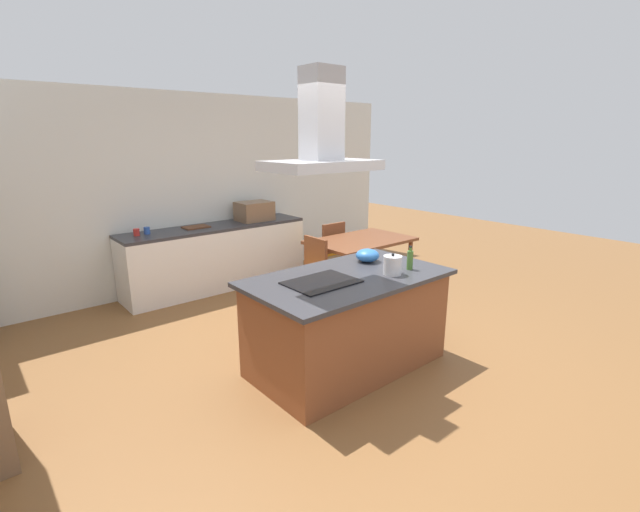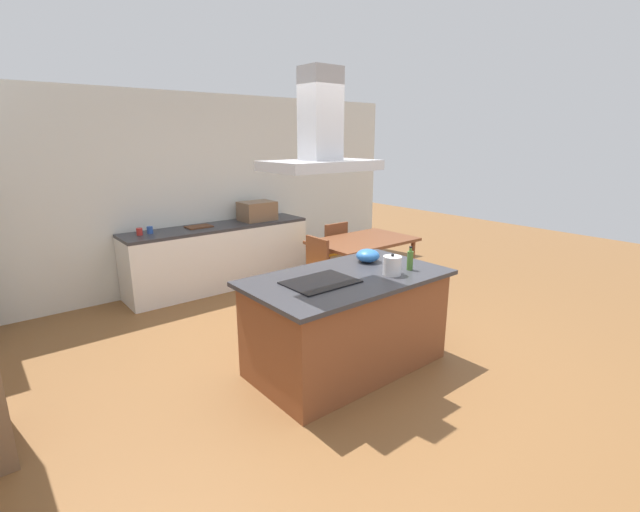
{
  "view_description": "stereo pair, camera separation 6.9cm",
  "coord_description": "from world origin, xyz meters",
  "px_view_note": "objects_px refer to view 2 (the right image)",
  "views": [
    {
      "loc": [
        -2.65,
        -2.76,
        2.11
      ],
      "look_at": [
        0.01,
        0.4,
        1.0
      ],
      "focal_mm": 24.9,
      "sensor_mm": 36.0,
      "label": 1
    },
    {
      "loc": [
        -2.6,
        -2.8,
        2.11
      ],
      "look_at": [
        0.01,
        0.4,
        1.0
      ],
      "focal_mm": 24.9,
      "sensor_mm": 36.0,
      "label": 2
    }
  ],
  "objects_px": {
    "coffee_mug_blue": "(150,230)",
    "range_hood": "(320,138)",
    "coffee_mug_red": "(139,232)",
    "chair_facing_back_wall": "(332,247)",
    "tea_kettle": "(392,265)",
    "mixing_bowl": "(368,256)",
    "olive_oil_bottle": "(410,260)",
    "countertop_microwave": "(257,211)",
    "cutting_board": "(199,227)",
    "dining_table": "(363,245)",
    "cooktop": "(320,282)",
    "chair_at_left_end": "(311,268)"
  },
  "relations": [
    {
      "from": "olive_oil_bottle",
      "to": "mixing_bowl",
      "type": "height_order",
      "value": "olive_oil_bottle"
    },
    {
      "from": "countertop_microwave",
      "to": "coffee_mug_blue",
      "type": "bearing_deg",
      "value": 177.35
    },
    {
      "from": "coffee_mug_blue",
      "to": "cutting_board",
      "type": "bearing_deg",
      "value": -1.97
    },
    {
      "from": "dining_table",
      "to": "cooktop",
      "type": "bearing_deg",
      "value": -143.41
    },
    {
      "from": "coffee_mug_blue",
      "to": "range_hood",
      "type": "bearing_deg",
      "value": -81.47
    },
    {
      "from": "cutting_board",
      "to": "range_hood",
      "type": "xyz_separation_m",
      "value": [
        -0.22,
        -2.93,
        1.19
      ]
    },
    {
      "from": "dining_table",
      "to": "tea_kettle",
      "type": "bearing_deg",
      "value": -127.44
    },
    {
      "from": "olive_oil_bottle",
      "to": "chair_at_left_end",
      "type": "relative_size",
      "value": 0.26
    },
    {
      "from": "coffee_mug_blue",
      "to": "cutting_board",
      "type": "height_order",
      "value": "coffee_mug_blue"
    },
    {
      "from": "coffee_mug_red",
      "to": "tea_kettle",
      "type": "bearing_deg",
      "value": -68.66
    },
    {
      "from": "coffee_mug_red",
      "to": "range_hood",
      "type": "xyz_separation_m",
      "value": [
        0.58,
        -2.93,
        1.16
      ]
    },
    {
      "from": "cooktop",
      "to": "coffee_mug_blue",
      "type": "relative_size",
      "value": 6.67
    },
    {
      "from": "mixing_bowl",
      "to": "tea_kettle",
      "type": "bearing_deg",
      "value": -106.7
    },
    {
      "from": "coffee_mug_red",
      "to": "coffee_mug_blue",
      "type": "height_order",
      "value": "same"
    },
    {
      "from": "dining_table",
      "to": "range_hood",
      "type": "relative_size",
      "value": 1.56
    },
    {
      "from": "tea_kettle",
      "to": "chair_at_left_end",
      "type": "height_order",
      "value": "tea_kettle"
    },
    {
      "from": "cooktop",
      "to": "coffee_mug_red",
      "type": "relative_size",
      "value": 6.67
    },
    {
      "from": "tea_kettle",
      "to": "cutting_board",
      "type": "xyz_separation_m",
      "value": [
        -0.44,
        3.16,
        -0.08
      ]
    },
    {
      "from": "cooktop",
      "to": "coffee_mug_blue",
      "type": "xyz_separation_m",
      "value": [
        -0.44,
        2.95,
        0.04
      ]
    },
    {
      "from": "cutting_board",
      "to": "dining_table",
      "type": "bearing_deg",
      "value": -41.52
    },
    {
      "from": "coffee_mug_red",
      "to": "chair_at_left_end",
      "type": "xyz_separation_m",
      "value": [
        1.58,
        -1.51,
        -0.44
      ]
    },
    {
      "from": "coffee_mug_blue",
      "to": "chair_facing_back_wall",
      "type": "distance_m",
      "value": 2.55
    },
    {
      "from": "chair_at_left_end",
      "to": "chair_facing_back_wall",
      "type": "distance_m",
      "value": 1.13
    },
    {
      "from": "chair_at_left_end",
      "to": "coffee_mug_red",
      "type": "bearing_deg",
      "value": 136.44
    },
    {
      "from": "mixing_bowl",
      "to": "dining_table",
      "type": "distance_m",
      "value": 1.68
    },
    {
      "from": "tea_kettle",
      "to": "olive_oil_bottle",
      "type": "xyz_separation_m",
      "value": [
        0.24,
        -0.0,
        0.01
      ]
    },
    {
      "from": "tea_kettle",
      "to": "coffee_mug_blue",
      "type": "height_order",
      "value": "tea_kettle"
    },
    {
      "from": "tea_kettle",
      "to": "range_hood",
      "type": "relative_size",
      "value": 0.25
    },
    {
      "from": "mixing_bowl",
      "to": "dining_table",
      "type": "bearing_deg",
      "value": 46.89
    },
    {
      "from": "mixing_bowl",
      "to": "chair_facing_back_wall",
      "type": "relative_size",
      "value": 0.26
    },
    {
      "from": "cooktop",
      "to": "mixing_bowl",
      "type": "relative_size",
      "value": 2.55
    },
    {
      "from": "tea_kettle",
      "to": "chair_at_left_end",
      "type": "bearing_deg",
      "value": 78.04
    },
    {
      "from": "chair_facing_back_wall",
      "to": "coffee_mug_red",
      "type": "bearing_deg",
      "value": 161.39
    },
    {
      "from": "chair_at_left_end",
      "to": "chair_facing_back_wall",
      "type": "relative_size",
      "value": 1.0
    },
    {
      "from": "chair_facing_back_wall",
      "to": "cutting_board",
      "type": "bearing_deg",
      "value": 153.69
    },
    {
      "from": "chair_facing_back_wall",
      "to": "tea_kettle",
      "type": "bearing_deg",
      "value": -118.63
    },
    {
      "from": "mixing_bowl",
      "to": "coffee_mug_blue",
      "type": "relative_size",
      "value": 2.61
    },
    {
      "from": "coffee_mug_red",
      "to": "coffee_mug_blue",
      "type": "bearing_deg",
      "value": 9.02
    },
    {
      "from": "tea_kettle",
      "to": "coffee_mug_red",
      "type": "height_order",
      "value": "tea_kettle"
    },
    {
      "from": "mixing_bowl",
      "to": "cutting_board",
      "type": "height_order",
      "value": "mixing_bowl"
    },
    {
      "from": "cutting_board",
      "to": "chair_facing_back_wall",
      "type": "distance_m",
      "value": 1.94
    },
    {
      "from": "cooktop",
      "to": "coffee_mug_red",
      "type": "distance_m",
      "value": 2.99
    },
    {
      "from": "mixing_bowl",
      "to": "chair_at_left_end",
      "type": "bearing_deg",
      "value": 79.82
    },
    {
      "from": "olive_oil_bottle",
      "to": "countertop_microwave",
      "type": "relative_size",
      "value": 0.45
    },
    {
      "from": "coffee_mug_blue",
      "to": "range_hood",
      "type": "relative_size",
      "value": 0.1
    },
    {
      "from": "chair_at_left_end",
      "to": "range_hood",
      "type": "xyz_separation_m",
      "value": [
        -1.0,
        -1.42,
        1.59
      ]
    },
    {
      "from": "chair_facing_back_wall",
      "to": "range_hood",
      "type": "height_order",
      "value": "range_hood"
    },
    {
      "from": "cooktop",
      "to": "olive_oil_bottle",
      "type": "height_order",
      "value": "olive_oil_bottle"
    },
    {
      "from": "countertop_microwave",
      "to": "coffee_mug_red",
      "type": "distance_m",
      "value": 1.71
    },
    {
      "from": "countertop_microwave",
      "to": "coffee_mug_blue",
      "type": "xyz_separation_m",
      "value": [
        -1.57,
        0.07,
        -0.09
      ]
    }
  ]
}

